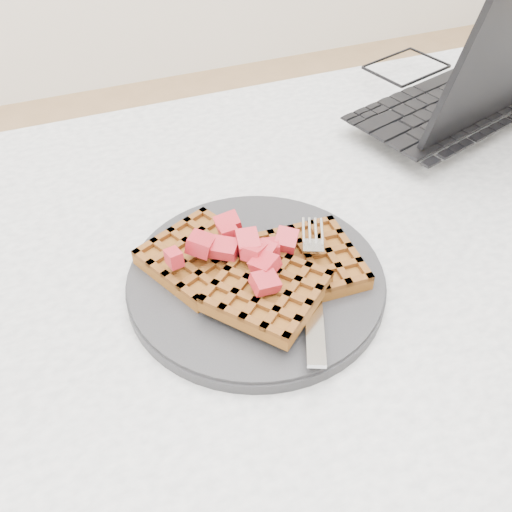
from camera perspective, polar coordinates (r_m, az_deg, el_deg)
name	(u,v)px	position (r m, az deg, el deg)	size (l,w,h in m)	color
table	(339,332)	(0.68, 8.31, -7.51)	(1.20, 0.80, 0.75)	silver
plate	(256,279)	(0.56, 0.00, -2.37)	(0.25, 0.25, 0.02)	#232326
waffles	(258,268)	(0.55, 0.16, -1.22)	(0.21, 0.20, 0.03)	brown
strawberry_pile	(256,245)	(0.53, 0.00, 1.10)	(0.15, 0.15, 0.02)	maroon
fork	(313,284)	(0.54, 5.71, -2.83)	(0.02, 0.18, 0.02)	silver
laptop	(457,81)	(0.89, 19.44, 16.18)	(0.42, 0.36, 0.25)	black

